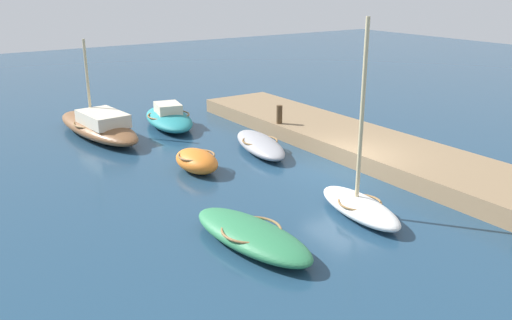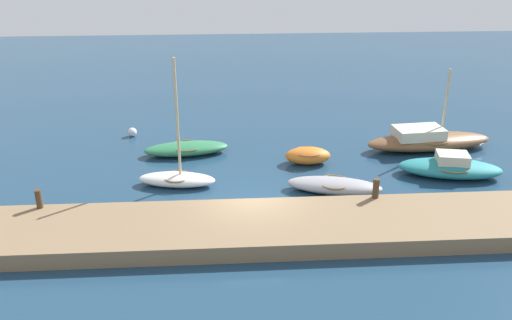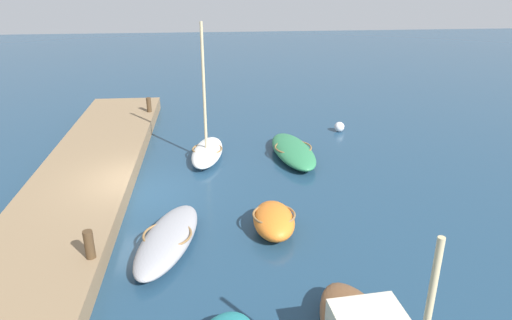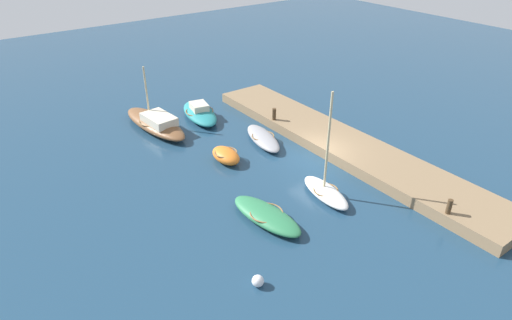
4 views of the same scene
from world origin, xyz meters
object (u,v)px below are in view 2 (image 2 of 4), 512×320
Objects in this scene: mooring_post_west at (39,199)px; mooring_post_mid_west at (376,188)px; sailboat_brown at (427,140)px; marker_buoy at (132,132)px; rowboat_grey at (334,185)px; dinghy_orange at (308,155)px; rowboat_green at (186,148)px; motorboat_teal at (450,167)px; rowboat_white at (177,178)px.

mooring_post_west is 13.15m from mooring_post_mid_west.
sailboat_brown is 15.92m from marker_buoy.
dinghy_orange is at bearing 115.67° from rowboat_grey.
dinghy_orange is 0.51× the size of rowboat_green.
sailboat_brown is 3.35m from motorboat_teal.
motorboat_teal reaches higher than marker_buoy.
rowboat_white is 1.31× the size of rowboat_green.
rowboat_white reaches higher than rowboat_grey.
rowboat_white is at bearing -167.50° from motorboat_teal.
rowboat_green is at bearing 52.00° from mooring_post_west.
rowboat_white reaches higher than sailboat_brown.
mooring_post_west is at bearing -154.94° from dinghy_orange.
dinghy_orange is 6.56m from rowboat_white.
rowboat_grey reaches higher than marker_buoy.
motorboat_teal is 5.54m from mooring_post_mid_west.
rowboat_green is at bearing -42.10° from marker_buoy.
sailboat_brown reaches higher than rowboat_green.
marker_buoy is (-9.80, 7.66, -0.07)m from rowboat_grey.
mooring_post_mid_west is at bearing -40.84° from marker_buoy.
dinghy_orange is 2.76× the size of mooring_post_mid_west.
rowboat_grey is 8.78× the size of marker_buoy.
mooring_post_west is at bearing -140.78° from rowboat_white.
dinghy_orange is 12.37m from mooring_post_west.
motorboat_teal is at bearing -16.08° from dinghy_orange.
rowboat_green is 8.22m from rowboat_grey.
dinghy_orange is 6.67m from sailboat_brown.
marker_buoy is (-15.64, 2.96, -0.26)m from sailboat_brown.
dinghy_orange reaches higher than marker_buoy.
mooring_post_mid_west is at bearing 0.00° from mooring_post_west.
mooring_post_mid_west reaches higher than mooring_post_west.
motorboat_teal is (12.36, -3.47, 0.11)m from rowboat_green.
mooring_post_west is 9.81m from marker_buoy.
mooring_post_west reaches higher than rowboat_grey.
motorboat_teal reaches higher than rowboat_green.
sailboat_brown is 1.58× the size of rowboat_grey.
rowboat_white is 13.21m from sailboat_brown.
motorboat_teal is 5.86m from rowboat_grey.
rowboat_green is (0.21, 3.70, -0.06)m from rowboat_white.
dinghy_orange is 3.32m from rowboat_grey.
motorboat_teal is (12.57, 0.23, 0.05)m from rowboat_white.
dinghy_orange is at bearing 24.57° from mooring_post_west.
sailboat_brown reaches higher than motorboat_teal.
mooring_post_west is at bearing -158.12° from motorboat_teal.
mooring_post_mid_west is (-4.59, -6.59, 0.54)m from sailboat_brown.
rowboat_grey is at bearing -0.95° from rowboat_white.
mooring_post_west is at bearing -165.12° from sailboat_brown.
rowboat_white reaches higher than marker_buoy.
rowboat_white is 8.69m from mooring_post_mid_west.
motorboat_teal is (-0.14, -3.35, -0.09)m from sailboat_brown.
rowboat_white is 7.14× the size of mooring_post_mid_west.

